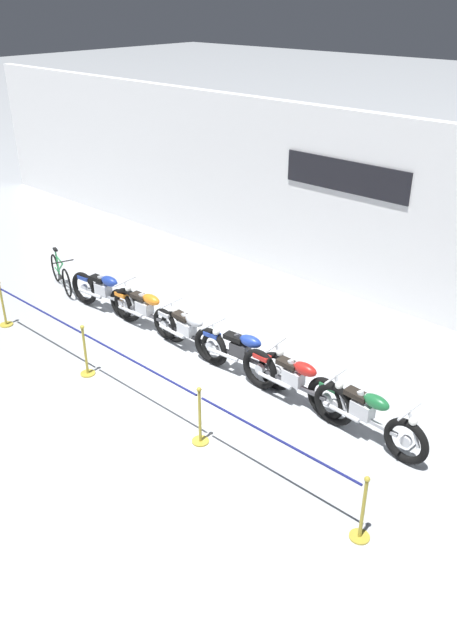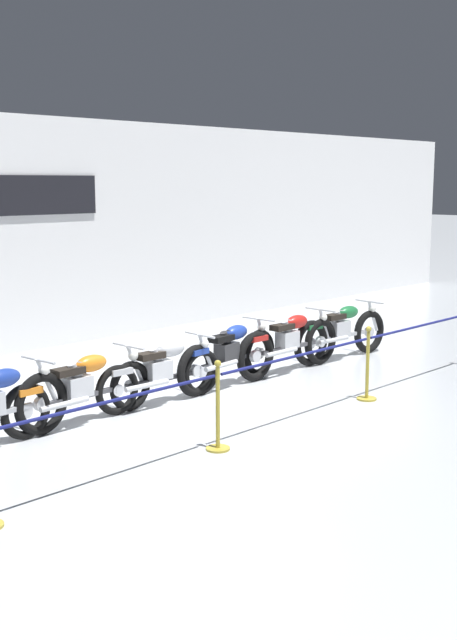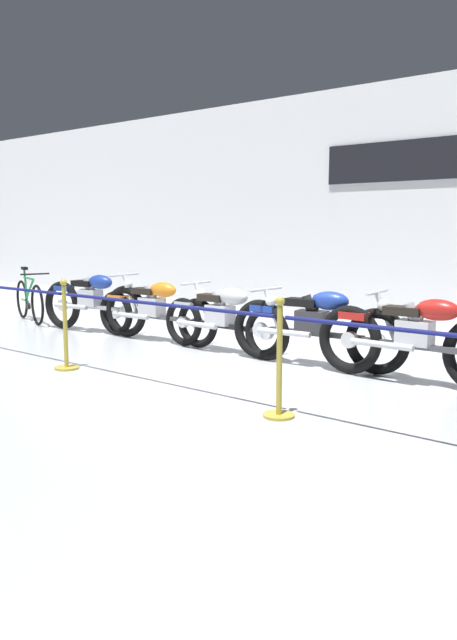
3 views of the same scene
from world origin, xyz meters
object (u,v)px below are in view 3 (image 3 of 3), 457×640
at_px(motorcycle_blue_0, 93,302).
at_px(stanchion_mid_left, 66,339).
at_px(stanchion_mid_right, 279,377).
at_px(motorcycle_silver_2, 223,318).
at_px(motorcycle_orange_1, 155,310).
at_px(motorcycle_red_4, 420,340).
at_px(stanchion_far_left, 73,309).
at_px(bicycle, 29,300).
at_px(motorcycle_blue_3, 316,327).

xyz_separation_m(motorcycle_blue_0, stanchion_mid_left, (1.79, -1.86, -0.12)).
bearing_deg(stanchion_mid_right, stanchion_mid_left, 180.00).
height_order(motorcycle_blue_0, motorcycle_silver_2, motorcycle_blue_0).
relative_size(motorcycle_blue_0, motorcycle_orange_1, 0.94).
xyz_separation_m(motorcycle_red_4, stanchion_mid_right, (-0.51, -1.84, -0.12)).
bearing_deg(stanchion_far_left, motorcycle_silver_2, 71.06).
bearing_deg(stanchion_mid_right, bicycle, 163.73).
height_order(motorcycle_blue_3, stanchion_mid_right, stanchion_mid_right).
xyz_separation_m(motorcycle_red_4, stanchion_far_left, (-3.33, -1.84, 0.24)).
bearing_deg(bicycle, stanchion_mid_right, -16.27).
xyz_separation_m(motorcycle_blue_3, motorcycle_red_4, (1.30, -0.10, 0.01)).
bearing_deg(motorcycle_blue_3, stanchion_mid_right, -67.84).
relative_size(motorcycle_orange_1, motorcycle_red_4, 0.97).
xyz_separation_m(stanchion_mid_left, stanchion_mid_right, (2.99, 0.00, 0.00)).
bearing_deg(stanchion_mid_left, motorcycle_orange_1, 104.32).
bearing_deg(motorcycle_blue_3, stanchion_mid_left, -138.63).
relative_size(motorcycle_blue_0, motorcycle_red_4, 0.91).
bearing_deg(motorcycle_blue_0, stanchion_mid_right, -21.28).
distance_m(motorcycle_orange_1, bicycle, 3.12).
height_order(motorcycle_orange_1, stanchion_mid_right, stanchion_mid_right).
bearing_deg(motorcycle_silver_2, motorcycle_red_4, -1.22).
bearing_deg(motorcycle_red_4, stanchion_far_left, -151.11).
height_order(motorcycle_orange_1, motorcycle_silver_2, motorcycle_orange_1).
distance_m(motorcycle_blue_0, stanchion_mid_left, 2.58).
bearing_deg(motorcycle_blue_3, bicycle, -179.90).
bearing_deg(stanchion_mid_left, motorcycle_blue_3, 41.37).
height_order(motorcycle_blue_3, stanchion_mid_left, stanchion_mid_left).
distance_m(motorcycle_blue_0, motorcycle_blue_3, 3.99).
relative_size(motorcycle_silver_2, stanchion_far_left, 0.24).
height_order(motorcycle_blue_3, motorcycle_red_4, motorcycle_red_4).
height_order(motorcycle_red_4, stanchion_far_left, stanchion_far_left).
relative_size(motorcycle_blue_0, stanchion_far_left, 0.24).
xyz_separation_m(stanchion_far_left, stanchion_mid_right, (2.82, 0.00, -0.36)).
bearing_deg(stanchion_far_left, motorcycle_red_4, 28.89).
distance_m(motorcycle_red_4, stanchion_far_left, 3.82).
relative_size(motorcycle_silver_2, bicycle, 1.32).
xyz_separation_m(motorcycle_orange_1, motorcycle_blue_3, (2.69, 0.00, 0.02)).
bearing_deg(stanchion_far_left, bicycle, 152.98).
xyz_separation_m(motorcycle_orange_1, bicycle, (-3.12, -0.01, -0.08)).
height_order(motorcycle_red_4, stanchion_mid_right, stanchion_mid_right).
distance_m(motorcycle_orange_1, motorcycle_blue_3, 2.69).
distance_m(motorcycle_blue_3, bicycle, 5.81).
height_order(stanchion_mid_left, stanchion_mid_right, same).
bearing_deg(motorcycle_orange_1, stanchion_mid_left, -75.68).
xyz_separation_m(motorcycle_silver_2, motorcycle_red_4, (2.68, -0.06, 0.02)).
height_order(motorcycle_silver_2, stanchion_mid_right, stanchion_mid_right).
height_order(motorcycle_orange_1, stanchion_mid_left, stanchion_mid_left).
xyz_separation_m(motorcycle_orange_1, stanchion_mid_left, (0.49, -1.93, -0.10)).
bearing_deg(stanchion_far_left, motorcycle_blue_3, 43.59).
xyz_separation_m(stanchion_far_left, stanchion_mid_left, (-0.16, 0.00, -0.36)).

